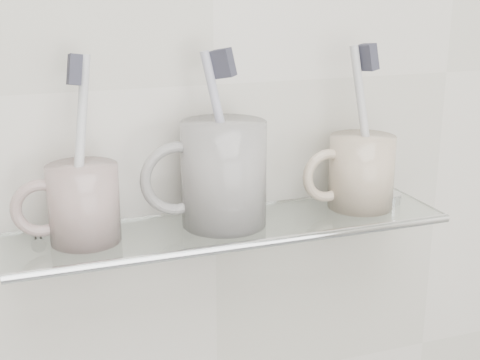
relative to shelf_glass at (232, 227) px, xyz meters
name	(u,v)px	position (x,y,z in m)	size (l,w,h in m)	color
wall_back	(214,85)	(0.00, 0.06, 0.15)	(2.50, 2.50, 0.00)	beige
shelf_glass	(232,227)	(0.00, 0.00, 0.00)	(0.50, 0.12, 0.01)	silver
shelf_rail	(249,245)	(0.00, -0.06, 0.00)	(0.01, 0.01, 0.50)	silver
bracket_left	(39,245)	(-0.21, 0.05, -0.01)	(0.02, 0.02, 0.03)	silver
bracket_right	(372,204)	(0.21, 0.05, -0.01)	(0.02, 0.02, 0.03)	silver
mug_left	(84,204)	(-0.16, 0.00, 0.05)	(0.07, 0.07, 0.08)	silver
mug_left_handle	(41,208)	(-0.21, 0.00, 0.05)	(0.06, 0.06, 0.01)	silver
toothbrush_left	(80,148)	(-0.16, 0.00, 0.10)	(0.01, 0.01, 0.19)	silver
bristles_left	(74,70)	(-0.16, 0.00, 0.19)	(0.01, 0.02, 0.03)	#30303D
mug_center	(224,174)	(-0.01, 0.00, 0.06)	(0.10, 0.10, 0.12)	silver
mug_center_handle	(177,178)	(-0.06, 0.00, 0.06)	(0.08, 0.08, 0.01)	silver
toothbrush_center	(224,137)	(-0.01, 0.00, 0.10)	(0.01, 0.01, 0.19)	#9F9EBE
bristles_center	(223,63)	(-0.01, 0.00, 0.19)	(0.01, 0.02, 0.03)	#30303D
mug_right	(361,172)	(0.17, 0.00, 0.05)	(0.08, 0.08, 0.09)	beige
mug_right_handle	(328,175)	(0.12, 0.00, 0.05)	(0.06, 0.06, 0.01)	beige
toothbrush_right	(364,126)	(0.17, 0.00, 0.10)	(0.01, 0.01, 0.19)	silver
bristles_right	(368,57)	(0.17, 0.00, 0.19)	(0.01, 0.02, 0.03)	#30303D
chrome_cap	(389,198)	(0.21, 0.00, 0.01)	(0.03, 0.03, 0.01)	silver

